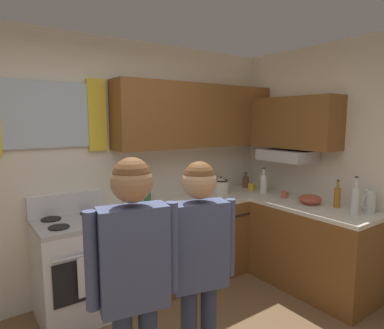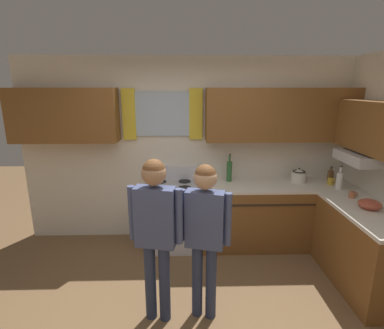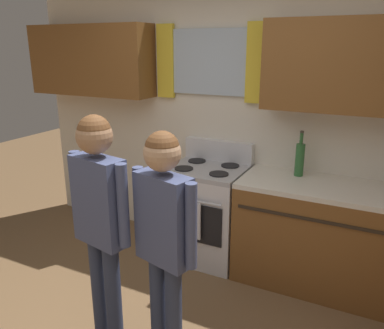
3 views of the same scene
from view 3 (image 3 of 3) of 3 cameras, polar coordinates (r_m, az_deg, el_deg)
name	(u,v)px [view 3 (image 3 of 3)]	position (r m, az deg, el deg)	size (l,w,h in m)	color
back_wall_unit	(243,99)	(3.62, 7.46, 9.54)	(4.60, 0.42, 2.60)	silver
stove_oven	(207,211)	(3.73, 2.21, -6.78)	(0.69, 0.67, 1.10)	silver
bottle_wine_green	(300,159)	(3.44, 15.54, 0.83)	(0.08, 0.08, 0.39)	#2D6633
adult_left	(100,210)	(2.48, -13.36, -6.49)	(0.49, 0.22, 1.60)	#2D3856
adult_in_plaid	(164,228)	(2.27, -4.13, -9.32)	(0.47, 0.23, 1.54)	#2D3856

